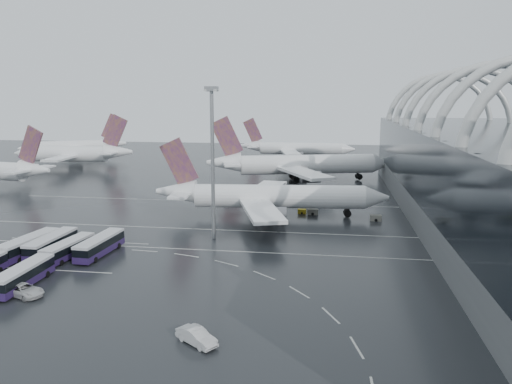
# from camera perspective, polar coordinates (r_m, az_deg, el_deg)

# --- Properties ---
(ground) EXTENTS (420.00, 420.00, 0.00)m
(ground) POSITION_cam_1_polar(r_m,az_deg,el_deg) (93.26, -6.40, -6.20)
(ground) COLOR black
(ground) RESTS_ON ground
(lane_marking_near) EXTENTS (120.00, 0.25, 0.01)m
(lane_marking_near) POSITION_cam_1_polar(r_m,az_deg,el_deg) (91.42, -6.72, -6.55)
(lane_marking_near) COLOR beige
(lane_marking_near) RESTS_ON ground
(lane_marking_mid) EXTENTS (120.00, 0.25, 0.01)m
(lane_marking_mid) POSITION_cam_1_polar(r_m,az_deg,el_deg) (104.45, -4.71, -4.31)
(lane_marking_mid) COLOR beige
(lane_marking_mid) RESTS_ON ground
(lane_marking_far) EXTENTS (120.00, 0.25, 0.01)m
(lane_marking_far) POSITION_cam_1_polar(r_m,az_deg,el_deg) (131.11, -1.93, -1.18)
(lane_marking_far) COLOR beige
(lane_marking_far) RESTS_ON ground
(bus_bay_line_south) EXTENTS (28.00, 0.25, 0.01)m
(bus_bay_line_south) POSITION_cam_1_polar(r_m,az_deg,el_deg) (88.84, -24.46, -7.99)
(bus_bay_line_south) COLOR beige
(bus_bay_line_south) RESTS_ON ground
(bus_bay_line_north) EXTENTS (28.00, 0.25, 0.01)m
(bus_bay_line_north) POSITION_cam_1_polar(r_m,az_deg,el_deg) (101.95, -19.61, -5.29)
(bus_bay_line_north) COLOR beige
(bus_bay_line_north) RESTS_ON ground
(airliner_main) EXTENTS (53.77, 46.95, 18.20)m
(airliner_main) POSITION_cam_1_polar(r_m,az_deg,el_deg) (114.77, 1.31, -0.57)
(airliner_main) COLOR white
(airliner_main) RESTS_ON ground
(airliner_gate_b) EXTENTS (60.84, 53.93, 21.42)m
(airliner_gate_b) POSITION_cam_1_polar(r_m,az_deg,el_deg) (163.78, 4.78, 3.09)
(airliner_gate_b) COLOR white
(airliner_gate_b) RESTS_ON ground
(airliner_gate_c) EXTENTS (51.03, 47.30, 18.25)m
(airliner_gate_c) POSITION_cam_1_polar(r_m,az_deg,el_deg) (224.02, 4.46, 4.94)
(airliner_gate_c) COLOR white
(airliner_gate_c) RESTS_ON ground
(jet_remote_mid) EXTENTS (47.93, 38.60, 20.89)m
(jet_remote_mid) POSITION_cam_1_polar(r_m,az_deg,el_deg) (207.25, -19.97, 4.09)
(jet_remote_mid) COLOR white
(jet_remote_mid) RESTS_ON ground
(jet_remote_far) EXTENTS (42.79, 35.05, 20.08)m
(jet_remote_far) POSITION_cam_1_polar(r_m,az_deg,el_deg) (239.32, -19.88, 4.86)
(jet_remote_far) COLOR white
(jet_remote_far) RESTS_ON ground
(bus_row_near_a) EXTENTS (4.47, 13.62, 3.29)m
(bus_row_near_a) POSITION_cam_1_polar(r_m,az_deg,el_deg) (95.83, -24.51, -5.54)
(bus_row_near_a) COLOR #261645
(bus_row_near_a) RESTS_ON ground
(bus_row_near_b) EXTENTS (3.37, 13.02, 3.19)m
(bus_row_near_b) POSITION_cam_1_polar(r_m,az_deg,el_deg) (95.30, -22.35, -5.49)
(bus_row_near_b) COLOR #261645
(bus_row_near_b) RESTS_ON ground
(bus_row_near_c) EXTENTS (4.00, 12.27, 2.97)m
(bus_row_near_c) POSITION_cam_1_polar(r_m,az_deg,el_deg) (91.75, -20.66, -6.07)
(bus_row_near_c) COLOR #261645
(bus_row_near_c) RESTS_ON ground
(bus_row_near_d) EXTENTS (3.67, 13.13, 3.20)m
(bus_row_near_d) POSITION_cam_1_polar(r_m,az_deg,el_deg) (91.62, -17.42, -5.80)
(bus_row_near_d) COLOR #261645
(bus_row_near_d) RESTS_ON ground
(bus_row_far_c) EXTENTS (3.05, 12.48, 3.07)m
(bus_row_far_c) POSITION_cam_1_polar(r_m,az_deg,el_deg) (80.77, -25.09, -8.63)
(bus_row_far_c) COLOR #261645
(bus_row_far_c) RESTS_ON ground
(van_curve_a) EXTENTS (6.84, 4.78, 1.73)m
(van_curve_a) POSITION_cam_1_polar(r_m,az_deg,el_deg) (77.30, -25.04, -10.12)
(van_curve_a) COLOR silver
(van_curve_a) RESTS_ON ground
(van_curve_c) EXTENTS (5.51, 4.65, 1.78)m
(van_curve_c) POSITION_cam_1_polar(r_m,az_deg,el_deg) (58.20, -6.81, -16.07)
(van_curve_c) COLOR silver
(van_curve_c) RESTS_ON ground
(floodlight_mast) EXTENTS (2.23, 2.23, 29.11)m
(floodlight_mast) POSITION_cam_1_polar(r_m,az_deg,el_deg) (94.65, -5.01, 5.39)
(floodlight_mast) COLOR gray
(floodlight_mast) RESTS_ON ground
(gse_cart_belly_b) EXTENTS (2.49, 1.47, 1.36)m
(gse_cart_belly_b) POSITION_cam_1_polar(r_m,az_deg,el_deg) (118.03, 6.50, -2.25)
(gse_cart_belly_b) COLOR slate
(gse_cart_belly_b) RESTS_ON ground
(gse_cart_belly_d) EXTENTS (2.45, 1.45, 1.34)m
(gse_cart_belly_d) POSITION_cam_1_polar(r_m,az_deg,el_deg) (114.54, 13.53, -2.89)
(gse_cart_belly_d) COLOR slate
(gse_cart_belly_d) RESTS_ON ground
(gse_cart_belly_e) EXTENTS (1.96, 1.16, 1.07)m
(gse_cart_belly_e) POSITION_cam_1_polar(r_m,az_deg,el_deg) (118.72, 5.28, -2.22)
(gse_cart_belly_e) COLOR gold
(gse_cart_belly_e) RESTS_ON ground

